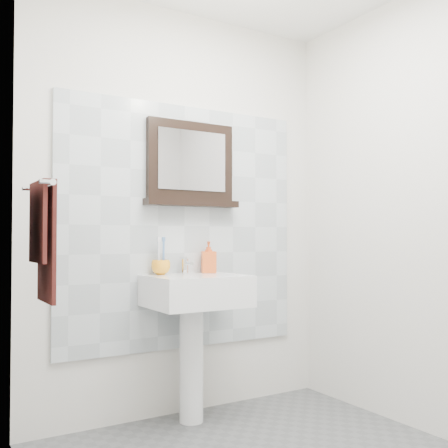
# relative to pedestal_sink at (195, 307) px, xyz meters

# --- Properties ---
(back_wall) EXTENTS (2.00, 0.01, 2.50)m
(back_wall) POSITION_rel_pedestal_sink_xyz_m (0.03, 0.23, 0.57)
(back_wall) COLOR silver
(back_wall) RESTS_ON ground
(left_wall) EXTENTS (0.01, 2.20, 2.50)m
(left_wall) POSITION_rel_pedestal_sink_xyz_m (-0.97, -0.87, 0.57)
(left_wall) COLOR silver
(left_wall) RESTS_ON ground
(right_wall) EXTENTS (0.01, 2.20, 2.50)m
(right_wall) POSITION_rel_pedestal_sink_xyz_m (1.03, -0.87, 0.57)
(right_wall) COLOR silver
(right_wall) RESTS_ON ground
(splashback) EXTENTS (1.60, 0.02, 1.50)m
(splashback) POSITION_rel_pedestal_sink_xyz_m (0.03, 0.21, 0.47)
(splashback) COLOR silver
(splashback) RESTS_ON back_wall
(pedestal_sink) EXTENTS (0.55, 0.44, 0.96)m
(pedestal_sink) POSITION_rel_pedestal_sink_xyz_m (0.00, 0.00, 0.00)
(pedestal_sink) COLOR white
(pedestal_sink) RESTS_ON ground
(toothbrush_cup) EXTENTS (0.13, 0.13, 0.09)m
(toothbrush_cup) POSITION_rel_pedestal_sink_xyz_m (-0.16, 0.13, 0.23)
(toothbrush_cup) COLOR #FFA11E
(toothbrush_cup) RESTS_ON pedestal_sink
(toothbrushes) EXTENTS (0.05, 0.04, 0.21)m
(toothbrushes) POSITION_rel_pedestal_sink_xyz_m (-0.16, 0.13, 0.31)
(toothbrushes) COLOR white
(toothbrushes) RESTS_ON toothbrush_cup
(soap_dispenser) EXTENTS (0.12, 0.12, 0.20)m
(soap_dispenser) POSITION_rel_pedestal_sink_xyz_m (0.16, 0.13, 0.28)
(soap_dispenser) COLOR red
(soap_dispenser) RESTS_ON pedestal_sink
(framed_mirror) EXTENTS (0.62, 0.11, 0.53)m
(framed_mirror) POSITION_rel_pedestal_sink_xyz_m (0.07, 0.19, 0.84)
(framed_mirror) COLOR black
(framed_mirror) RESTS_ON back_wall
(towel_bar) EXTENTS (0.07, 0.40, 0.03)m
(towel_bar) POSITION_rel_pedestal_sink_xyz_m (-0.92, -0.23, 0.64)
(towel_bar) COLOR silver
(towel_bar) RESTS_ON left_wall
(hand_towel) EXTENTS (0.06, 0.30, 0.55)m
(hand_towel) POSITION_rel_pedestal_sink_xyz_m (-0.91, -0.23, 0.43)
(hand_towel) COLOR black
(hand_towel) RESTS_ON towel_bar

